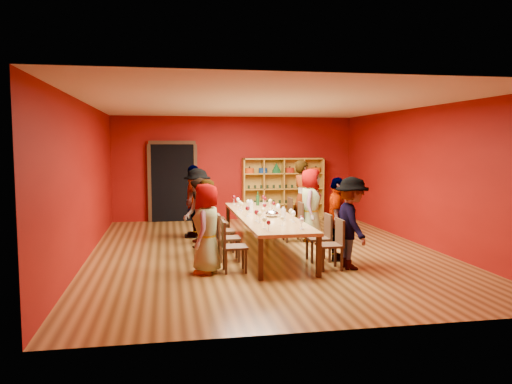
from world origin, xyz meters
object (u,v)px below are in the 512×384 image
(chair_person_left_3, at_px, (215,220))
(person_right_0, at_px, (352,223))
(chair_person_right_4, at_px, (286,214))
(spittoon_bowl, at_px, (272,214))
(person_right_1, at_px, (337,219))
(tasting_table, at_px, (264,217))
(chair_person_left_1, at_px, (224,235))
(chair_person_right_1, at_px, (322,235))
(wine_bottle, at_px, (258,200))
(chair_person_right_0, at_px, (334,241))
(person_right_3, at_px, (311,205))
(chair_person_left_2, at_px, (220,228))
(person_left_4, at_px, (194,201))
(person_left_1, at_px, (205,221))
(shelving_unit, at_px, (283,186))
(person_left_3, at_px, (198,206))
(person_left_2, at_px, (198,216))
(chair_person_left_0, at_px, (230,243))
(person_right_4, at_px, (302,197))
(person_left_0, at_px, (207,228))
(chair_person_left_4, at_px, (212,216))
(chair_person_right_3, at_px, (296,220))

(chair_person_left_3, bearing_deg, person_right_0, -52.81)
(chair_person_right_4, relative_size, spittoon_bowl, 3.32)
(chair_person_left_3, height_order, person_right_1, person_right_1)
(person_right_0, bearing_deg, tasting_table, 37.85)
(chair_person_left_1, relative_size, chair_person_left_3, 1.00)
(chair_person_right_1, bearing_deg, wine_bottle, 105.73)
(chair_person_right_0, bearing_deg, person_right_3, 82.54)
(chair_person_left_2, height_order, chair_person_right_4, same)
(spittoon_bowl, bearing_deg, person_left_4, 124.19)
(person_right_3, bearing_deg, person_left_1, 146.90)
(shelving_unit, relative_size, chair_person_right_1, 2.70)
(chair_person_right_0, height_order, chair_person_right_4, same)
(person_left_3, height_order, chair_person_right_1, person_left_3)
(person_left_2, height_order, person_right_3, person_right_3)
(chair_person_left_0, xyz_separation_m, person_right_4, (2.24, 3.45, 0.41))
(chair_person_left_2, relative_size, person_left_3, 0.53)
(person_right_3, xyz_separation_m, chair_person_right_4, (-0.34, 0.99, -0.33))
(person_left_0, relative_size, chair_person_left_2, 1.73)
(chair_person_right_1, relative_size, person_right_1, 0.56)
(tasting_table, height_order, chair_person_left_0, chair_person_left_0)
(person_left_1, height_order, chair_person_right_0, person_left_1)
(person_left_1, height_order, person_right_1, person_right_1)
(wine_bottle, bearing_deg, person_right_4, 13.29)
(chair_person_right_1, bearing_deg, chair_person_left_0, -164.50)
(chair_person_left_0, height_order, wine_bottle, wine_bottle)
(chair_person_left_1, relative_size, person_right_3, 0.54)
(person_left_1, bearing_deg, shelving_unit, 170.28)
(person_left_1, distance_m, person_right_1, 2.49)
(chair_person_left_2, distance_m, chair_person_right_1, 2.15)
(chair_person_left_3, distance_m, chair_person_right_4, 1.98)
(person_left_4, xyz_separation_m, person_right_1, (2.53, -2.88, -0.07))
(person_left_0, relative_size, spittoon_bowl, 5.73)
(spittoon_bowl, bearing_deg, tasting_table, 109.09)
(chair_person_left_1, relative_size, chair_person_left_4, 1.00)
(chair_person_left_3, xyz_separation_m, chair_person_right_0, (1.82, -2.83, 0.00))
(shelving_unit, xyz_separation_m, wine_bottle, (-1.24, -2.70, -0.11))
(chair_person_left_1, distance_m, chair_person_left_4, 2.56)
(person_left_2, bearing_deg, chair_person_left_0, 9.66)
(shelving_unit, xyz_separation_m, chair_person_right_1, (-0.49, -5.37, -0.49))
(chair_person_right_0, distance_m, chair_person_right_3, 2.61)
(chair_person_left_1, xyz_separation_m, person_right_4, (2.24, 2.63, 0.41))
(person_right_0, relative_size, spittoon_bowl, 6.08)
(chair_person_left_0, distance_m, chair_person_right_4, 3.90)
(person_left_4, distance_m, chair_person_right_4, 2.28)
(chair_person_left_0, relative_size, chair_person_left_2, 1.00)
(person_left_0, height_order, person_right_0, person_right_0)
(person_right_1, height_order, person_right_4, person_right_4)
(chair_person_left_1, bearing_deg, wine_bottle, 65.57)
(spittoon_bowl, bearing_deg, chair_person_left_3, 125.53)
(chair_person_right_1, bearing_deg, person_left_3, 135.37)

